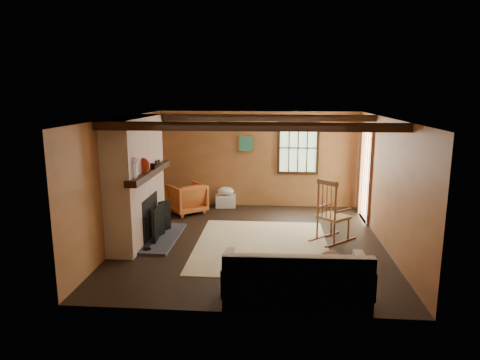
# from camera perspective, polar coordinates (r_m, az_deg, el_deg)

# --- Properties ---
(ground) EXTENTS (5.50, 5.50, 0.00)m
(ground) POSITION_cam_1_polar(r_m,az_deg,el_deg) (8.43, 1.57, -8.21)
(ground) COLOR black
(ground) RESTS_ON ground
(room_envelope) EXTENTS (5.02, 5.52, 2.44)m
(room_envelope) POSITION_cam_1_polar(r_m,az_deg,el_deg) (8.27, 3.25, 3.08)
(room_envelope) COLOR #A65D3A
(room_envelope) RESTS_ON ground
(fireplace) EXTENTS (1.02, 2.30, 2.40)m
(fireplace) POSITION_cam_1_polar(r_m,az_deg,el_deg) (8.53, -13.50, -0.58)
(fireplace) COLOR #AF6044
(fireplace) RESTS_ON ground
(rug) EXTENTS (2.50, 3.00, 0.01)m
(rug) POSITION_cam_1_polar(r_m,az_deg,el_deg) (8.23, 2.90, -8.70)
(rug) COLOR #C7B784
(rug) RESTS_ON ground
(rocking_chair) EXTENTS (0.98, 0.95, 1.24)m
(rocking_chair) POSITION_cam_1_polar(r_m,az_deg,el_deg) (8.51, 12.14, -4.57)
(rocking_chair) COLOR #A98752
(rocking_chair) RESTS_ON ground
(sofa) EXTENTS (2.02, 0.94, 0.81)m
(sofa) POSITION_cam_1_polar(r_m,az_deg,el_deg) (6.09, 7.48, -13.46)
(sofa) COLOR white
(sofa) RESTS_ON ground
(firewood_pile) EXTENTS (0.66, 0.12, 0.24)m
(firewood_pile) POSITION_cam_1_polar(r_m,az_deg,el_deg) (11.01, -7.61, -2.89)
(firewood_pile) COLOR #512F22
(firewood_pile) RESTS_ON ground
(laundry_basket) EXTENTS (0.54, 0.44, 0.30)m
(laundry_basket) POSITION_cam_1_polar(r_m,az_deg,el_deg) (10.88, -1.94, -2.80)
(laundry_basket) COLOR silver
(laundry_basket) RESTS_ON ground
(basket_pillow) EXTENTS (0.52, 0.47, 0.21)m
(basket_pillow) POSITION_cam_1_polar(r_m,az_deg,el_deg) (10.82, -1.95, -1.49)
(basket_pillow) COLOR white
(basket_pillow) RESTS_ON laundry_basket
(armchair) EXTENTS (1.10, 1.10, 0.72)m
(armchair) POSITION_cam_1_polar(r_m,az_deg,el_deg) (10.36, -7.11, -2.42)
(armchair) COLOR #BF6026
(armchair) RESTS_ON ground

